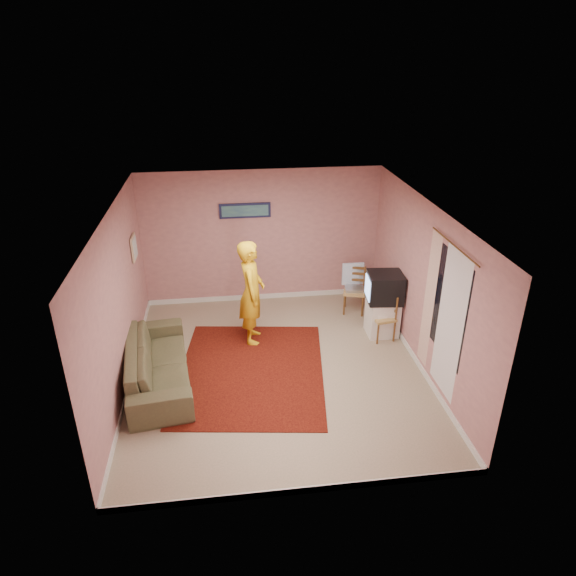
{
  "coord_description": "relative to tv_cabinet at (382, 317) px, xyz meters",
  "views": [
    {
      "loc": [
        -0.7,
        -6.69,
        4.67
      ],
      "look_at": [
        0.26,
        0.6,
        1.12
      ],
      "focal_mm": 32.0,
      "sensor_mm": 36.0,
      "label": 1
    }
  ],
  "objects": [
    {
      "name": "picture_left",
      "position": [
        -4.17,
        0.74,
        1.22
      ],
      "size": [
        0.04,
        0.38,
        0.42
      ],
      "color": "#C9B08A",
      "rests_on": "wall_left"
    },
    {
      "name": "wall_right",
      "position": [
        0.3,
        -0.86,
        0.97
      ],
      "size": [
        0.02,
        5.0,
        2.6
      ],
      "primitive_type": "cube",
      "color": "tan",
      "rests_on": "ground"
    },
    {
      "name": "sofa",
      "position": [
        -3.75,
        -0.94,
        0.0
      ],
      "size": [
        1.14,
        2.33,
        0.65
      ],
      "primitive_type": "imported",
      "rotation": [
        0.0,
        0.0,
        1.7
      ],
      "color": "#4B4A2D",
      "rests_on": "ground"
    },
    {
      "name": "chair_a",
      "position": [
        -0.29,
        0.86,
        0.21
      ],
      "size": [
        0.49,
        0.48,
        0.48
      ],
      "rotation": [
        0.0,
        0.0,
        -0.3
      ],
      "color": "tan",
      "rests_on": "ground"
    },
    {
      "name": "wall_front",
      "position": [
        -1.95,
        -3.36,
        0.97
      ],
      "size": [
        4.5,
        0.02,
        2.6
      ],
      "primitive_type": "cube",
      "color": "tan",
      "rests_on": "ground"
    },
    {
      "name": "ground",
      "position": [
        -1.95,
        -0.86,
        -0.33
      ],
      "size": [
        5.0,
        5.0,
        0.0
      ],
      "primitive_type": "plane",
      "color": "tan",
      "rests_on": "ground"
    },
    {
      "name": "curtain_floral",
      "position": [
        0.27,
        -1.21,
        0.92
      ],
      "size": [
        0.01,
        0.35,
        2.1
      ],
      "primitive_type": "cube",
      "color": "#F1E3CD",
      "rests_on": "wall_right"
    },
    {
      "name": "curtain_rod",
      "position": [
        0.25,
        -1.76,
        1.99
      ],
      "size": [
        0.02,
        1.4,
        0.02
      ],
      "primitive_type": "cylinder",
      "rotation": [
        1.57,
        0.0,
        0.0
      ],
      "color": "brown",
      "rests_on": "wall_right"
    },
    {
      "name": "picture_back",
      "position": [
        -2.25,
        1.6,
        1.52
      ],
      "size": [
        0.95,
        0.04,
        0.28
      ],
      "color": "#15183B",
      "rests_on": "wall_back"
    },
    {
      "name": "baseboard_front",
      "position": [
        -1.95,
        -3.35,
        -0.28
      ],
      "size": [
        4.5,
        0.02,
        0.1
      ],
      "primitive_type": "cube",
      "color": "silver",
      "rests_on": "ground"
    },
    {
      "name": "person",
      "position": [
        -2.26,
        0.09,
        0.58
      ],
      "size": [
        0.49,
        0.7,
        1.81
      ],
      "primitive_type": "imported",
      "rotation": [
        0.0,
        0.0,
        1.48
      ],
      "color": "gold",
      "rests_on": "ground"
    },
    {
      "name": "area_rug",
      "position": [
        -2.35,
        -0.88,
        -0.32
      ],
      "size": [
        2.58,
        3.05,
        0.01
      ],
      "primitive_type": "cube",
      "rotation": [
        0.0,
        0.0,
        -0.14
      ],
      "color": "black",
      "rests_on": "ground"
    },
    {
      "name": "baseboard_right",
      "position": [
        0.29,
        -0.86,
        -0.28
      ],
      "size": [
        0.02,
        5.0,
        0.1
      ],
      "primitive_type": "cube",
      "color": "silver",
      "rests_on": "ground"
    },
    {
      "name": "baseboard_back",
      "position": [
        -1.95,
        1.63,
        -0.28
      ],
      "size": [
        4.5,
        0.02,
        0.1
      ],
      "primitive_type": "cube",
      "color": "silver",
      "rests_on": "ground"
    },
    {
      "name": "chair_b",
      "position": [
        -0.04,
        -0.15,
        0.19
      ],
      "size": [
        0.41,
        0.43,
        0.46
      ],
      "rotation": [
        0.0,
        0.0,
        -1.42
      ],
      "color": "tan",
      "rests_on": "ground"
    },
    {
      "name": "crt_tv",
      "position": [
        -0.01,
        0.0,
        0.58
      ],
      "size": [
        0.63,
        0.58,
        0.5
      ],
      "rotation": [
        0.0,
        0.0,
        -0.1
      ],
      "color": "black",
      "rests_on": "tv_cabinet"
    },
    {
      "name": "wall_back",
      "position": [
        -1.95,
        1.64,
        0.97
      ],
      "size": [
        4.5,
        0.02,
        2.6
      ],
      "primitive_type": "cube",
      "color": "tan",
      "rests_on": "ground"
    },
    {
      "name": "ceiling",
      "position": [
        -1.95,
        -0.86,
        2.27
      ],
      "size": [
        4.5,
        5.0,
        0.02
      ],
      "primitive_type": "cube",
      "color": "white",
      "rests_on": "wall_back"
    },
    {
      "name": "dvd_player",
      "position": [
        -0.29,
        0.86,
        0.15
      ],
      "size": [
        0.38,
        0.29,
        0.06
      ],
      "primitive_type": "cube",
      "rotation": [
        0.0,
        0.0,
        -0.11
      ],
      "color": "#ABABB0",
      "rests_on": "chair_a"
    },
    {
      "name": "window",
      "position": [
        0.29,
        -1.76,
        1.12
      ],
      "size": [
        0.01,
        1.1,
        1.5
      ],
      "primitive_type": "cube",
      "color": "black",
      "rests_on": "wall_right"
    },
    {
      "name": "game_console",
      "position": [
        -0.04,
        -0.15,
        0.13
      ],
      "size": [
        0.24,
        0.18,
        0.05
      ],
      "primitive_type": "cube",
      "rotation": [
        0.0,
        0.0,
        0.06
      ],
      "color": "white",
      "rests_on": "chair_b"
    },
    {
      "name": "blue_throw",
      "position": [
        -0.29,
        1.05,
        0.38
      ],
      "size": [
        0.41,
        0.05,
        0.43
      ],
      "primitive_type": "cube",
      "color": "#93C2F2",
      "rests_on": "chair_a"
    },
    {
      "name": "wall_left",
      "position": [
        -4.2,
        -0.86,
        0.97
      ],
      "size": [
        0.02,
        5.0,
        2.6
      ],
      "primitive_type": "cube",
      "color": "tan",
      "rests_on": "ground"
    },
    {
      "name": "tv_cabinet",
      "position": [
        0.0,
        0.0,
        0.0
      ],
      "size": [
        0.51,
        0.47,
        0.65
      ],
      "primitive_type": "cube",
      "color": "white",
      "rests_on": "ground"
    },
    {
      "name": "baseboard_left",
      "position": [
        -4.19,
        -0.86,
        -0.28
      ],
      "size": [
        0.02,
        5.0,
        0.1
      ],
      "primitive_type": "cube",
      "color": "silver",
      "rests_on": "ground"
    },
    {
      "name": "curtain_sheer",
      "position": [
        0.28,
        -1.91,
        0.92
      ],
      "size": [
        0.01,
        0.75,
        2.1
      ],
      "primitive_type": "cube",
      "color": "silver",
      "rests_on": "wall_right"
    }
  ]
}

